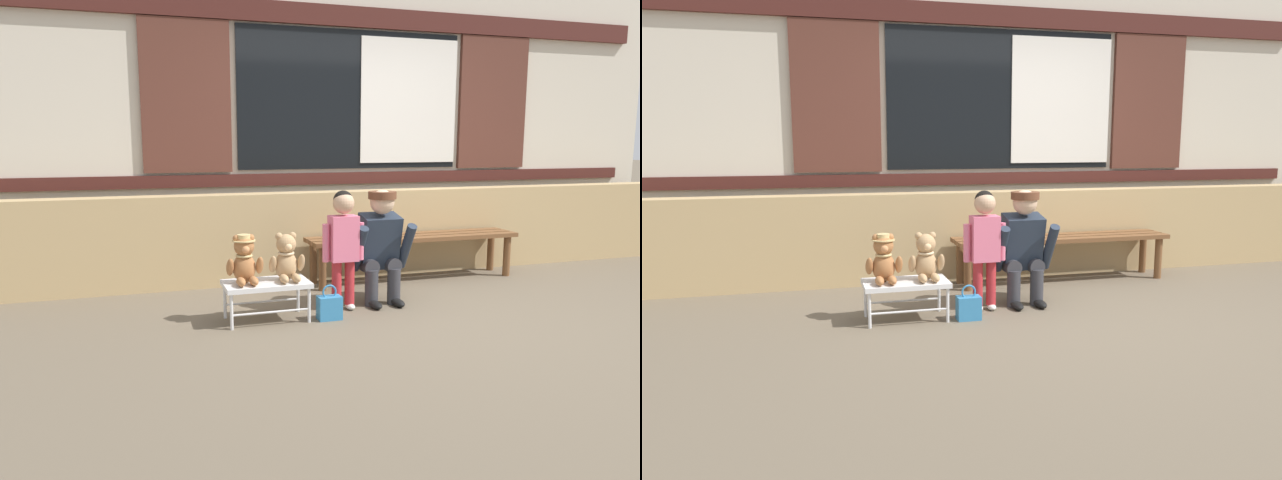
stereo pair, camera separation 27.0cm
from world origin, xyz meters
The scene contains 10 objects.
ground_plane centered at (0.00, 0.00, 0.00)m, with size 60.00×60.00×0.00m, color brown.
brick_low_wall centered at (0.00, 1.43, 0.42)m, with size 7.36×0.25×0.85m, color tan.
shop_facade centered at (0.00, 1.94, 1.75)m, with size 7.51×0.26×3.48m.
wooden_bench_long centered at (0.35, 1.06, 0.37)m, with size 2.10×0.40×0.44m.
small_display_bench centered at (-1.30, 0.19, 0.27)m, with size 0.64×0.36×0.30m.
teddy_bear_with_hat centered at (-1.46, 0.19, 0.47)m, with size 0.28×0.27×0.36m.
teddy_bear_plain centered at (-1.14, 0.19, 0.46)m, with size 0.28×0.26×0.36m.
child_standing centered at (-0.65, 0.29, 0.59)m, with size 0.35×0.18×0.96m.
adult_crouching centered at (-0.28, 0.40, 0.48)m, with size 0.50×0.49×0.95m.
handbag_on_ground centered at (-0.84, 0.06, 0.10)m, with size 0.18×0.11×0.27m.
Camera 2 is at (-2.01, -4.17, 1.35)m, focal length 33.64 mm.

